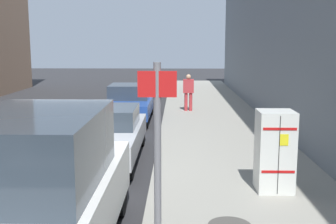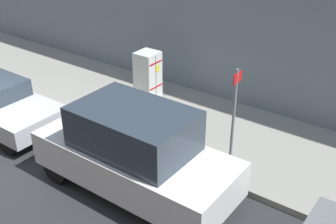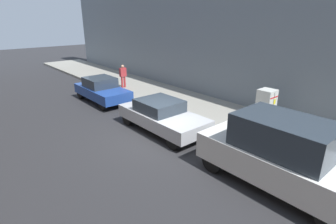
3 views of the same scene
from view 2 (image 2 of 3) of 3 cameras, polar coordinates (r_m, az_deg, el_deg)
name	(u,v)px [view 2 (image 2 of 3)]	position (r m, az deg, el deg)	size (l,w,h in m)	color
sidewalk_slab	(87,88)	(15.28, -10.90, 3.26)	(3.94, 44.00, 0.17)	gray
discarded_refrigerator	(148,76)	(13.76, -2.76, 4.96)	(0.70, 0.68, 1.60)	silver
manhole_cover	(171,125)	(12.42, 0.39, -1.80)	(0.70, 0.70, 0.02)	#47443F
street_sign_post	(234,118)	(9.77, 8.87, -0.82)	(0.36, 0.07, 2.73)	slate
parked_van_white	(135,152)	(9.59, -4.54, -5.41)	(1.97, 4.81, 2.17)	silver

